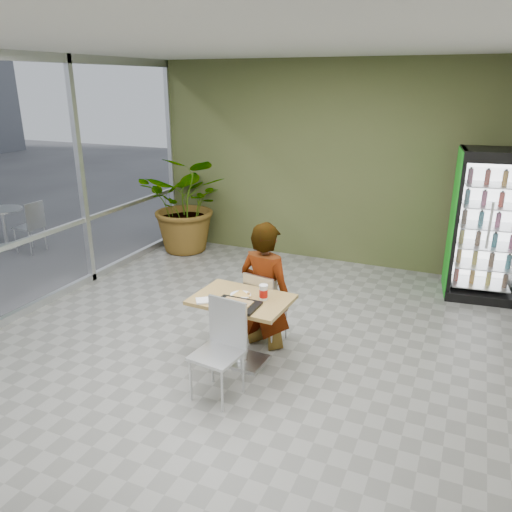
# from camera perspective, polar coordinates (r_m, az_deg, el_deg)

# --- Properties ---
(ground) EXTENTS (7.00, 7.00, 0.00)m
(ground) POSITION_cam_1_polar(r_m,az_deg,el_deg) (5.57, -2.11, -11.54)
(ground) COLOR gray
(ground) RESTS_ON ground
(room_envelope) EXTENTS (6.00, 7.00, 3.20)m
(room_envelope) POSITION_cam_1_polar(r_m,az_deg,el_deg) (4.94, -2.33, 4.59)
(room_envelope) COLOR silver
(room_envelope) RESTS_ON ground
(storefront_frame) EXTENTS (0.10, 7.00, 3.20)m
(storefront_frame) POSITION_cam_1_polar(r_m,az_deg,el_deg) (6.78, -26.01, 6.72)
(storefront_frame) COLOR silver
(storefront_frame) RESTS_ON ground
(dining_table) EXTENTS (1.02, 0.74, 0.75)m
(dining_table) POSITION_cam_1_polar(r_m,az_deg,el_deg) (5.24, -1.63, -6.94)
(dining_table) COLOR #A38446
(dining_table) RESTS_ON ground
(chair_far) EXTENTS (0.44, 0.45, 0.87)m
(chair_far) POSITION_cam_1_polar(r_m,az_deg,el_deg) (5.61, 0.76, -5.42)
(chair_far) COLOR silver
(chair_far) RESTS_ON ground
(chair_near) EXTENTS (0.46, 0.47, 0.94)m
(chair_near) POSITION_cam_1_polar(r_m,az_deg,el_deg) (4.77, -3.88, -9.63)
(chair_near) COLOR silver
(chair_near) RESTS_ON ground
(seated_woman) EXTENTS (0.70, 0.52, 1.74)m
(seated_woman) POSITION_cam_1_polar(r_m,az_deg,el_deg) (5.61, 1.07, -4.69)
(seated_woman) COLOR black
(seated_woman) RESTS_ON ground
(pizza_plate) EXTENTS (0.31, 0.26, 0.03)m
(pizza_plate) POSITION_cam_1_polar(r_m,az_deg,el_deg) (5.20, -1.77, -4.37)
(pizza_plate) COLOR white
(pizza_plate) RESTS_ON dining_table
(soda_cup) EXTENTS (0.09, 0.09, 0.16)m
(soda_cup) POSITION_cam_1_polar(r_m,az_deg,el_deg) (5.08, 0.86, -4.20)
(soda_cup) COLOR white
(soda_cup) RESTS_ON dining_table
(napkin_stack) EXTENTS (0.20, 0.20, 0.02)m
(napkin_stack) POSITION_cam_1_polar(r_m,az_deg,el_deg) (5.09, -6.05, -5.09)
(napkin_stack) COLOR white
(napkin_stack) RESTS_ON dining_table
(cafeteria_tray) EXTENTS (0.44, 0.32, 0.03)m
(cafeteria_tray) POSITION_cam_1_polar(r_m,az_deg,el_deg) (4.97, -2.28, -5.61)
(cafeteria_tray) COLOR black
(cafeteria_tray) RESTS_ON dining_table
(beverage_fridge) EXTENTS (1.01, 0.82, 2.04)m
(beverage_fridge) POSITION_cam_1_polar(r_m,az_deg,el_deg) (7.41, 24.99, 3.14)
(beverage_fridge) COLOR black
(beverage_fridge) RESTS_ON ground
(potted_plant) EXTENTS (1.71, 1.54, 1.70)m
(potted_plant) POSITION_cam_1_polar(r_m,az_deg,el_deg) (8.76, -7.77, 5.95)
(potted_plant) COLOR #2A5B24
(potted_plant) RESTS_ON ground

